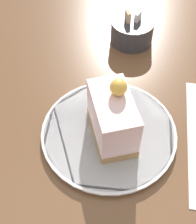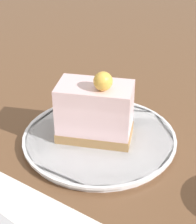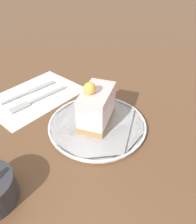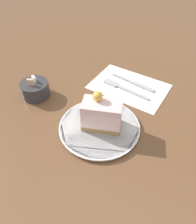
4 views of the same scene
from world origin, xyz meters
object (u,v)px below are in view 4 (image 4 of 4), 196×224
plate (99,127)px  fork (122,87)px  cake_slice (102,114)px  knife (136,84)px  sugar_bowl (35,89)px

plate → fork: plate is taller
cake_slice → knife: bearing=-21.2°
knife → sugar_bowl: size_ratio=1.88×
sugar_bowl → cake_slice: bearing=-94.7°
cake_slice → fork: bearing=-11.5°
sugar_bowl → fork: bearing=-53.3°
cake_slice → knife: (0.24, -0.01, -0.05)m
plate → cake_slice: cake_slice is taller
cake_slice → fork: size_ratio=0.68×
cake_slice → sugar_bowl: bearing=65.7°
plate → knife: 0.24m
fork → sugar_bowl: (-0.17, 0.23, 0.02)m
plate → knife: plate is taller
cake_slice → sugar_bowl: (0.02, 0.26, -0.03)m
cake_slice → fork: 0.20m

